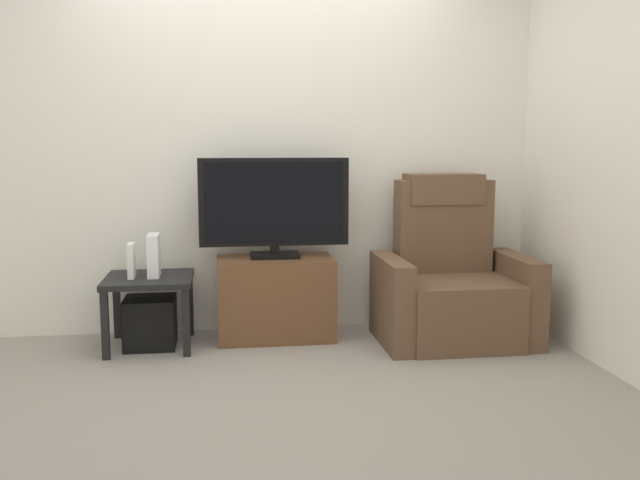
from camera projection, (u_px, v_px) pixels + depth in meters
ground_plane at (281, 380)px, 3.76m from camera, size 6.40×6.40×0.00m
wall_back at (266, 141)px, 4.69m from camera, size 6.40×0.06×2.60m
wall_side at (615, 140)px, 3.84m from camera, size 0.06×4.48×2.60m
tv_stand at (275, 298)px, 4.56m from camera, size 0.76×0.44×0.54m
television at (274, 205)px, 4.49m from camera, size 0.98×0.20×0.65m
recliner_armchair at (451, 283)px, 4.51m from camera, size 0.98×0.78×1.08m
side_table at (149, 288)px, 4.34m from camera, size 0.54×0.54×0.45m
subwoofer_box at (150, 322)px, 4.37m from camera, size 0.32×0.32×0.32m
book_upright at (131, 261)px, 4.28m from camera, size 0.04×0.14×0.22m
game_console at (154, 255)px, 4.32m from camera, size 0.07×0.20×0.27m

